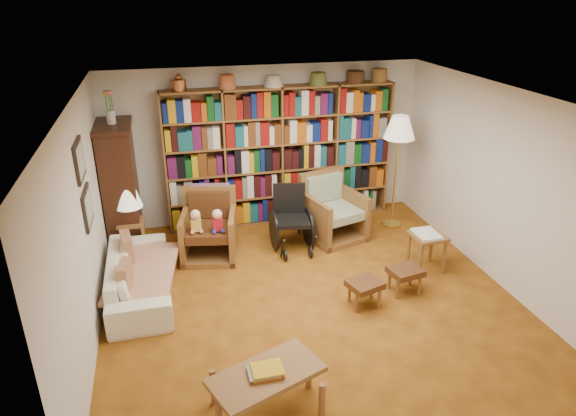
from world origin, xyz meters
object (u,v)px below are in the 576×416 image
object	(u,v)px
armchair_sage	(332,212)
footstool_b	(405,273)
side_table_papers	(427,241)
footstool_a	(365,286)
floor_lamp	(399,132)
side_table_lamp	(132,230)
wheelchair	(291,220)
coffee_table	(266,378)
sofa	(139,275)
armchair_leather	(208,228)

from	to	relation	value
armchair_sage	footstool_b	world-z (taller)	armchair_sage
side_table_papers	footstool_a	world-z (taller)	side_table_papers
armchair_sage	floor_lamp	xyz separation A→B (m)	(1.06, 0.08, 1.18)
side_table_lamp	wheelchair	size ratio (longest dim) A/B	0.55
floor_lamp	coffee_table	bearing A→B (deg)	-129.45
footstool_b	sofa	bearing A→B (deg)	166.80
armchair_sage	wheelchair	xyz separation A→B (m)	(-0.71, -0.25, 0.06)
armchair_leather	wheelchair	xyz separation A→B (m)	(1.20, -0.12, 0.04)
armchair_leather	side_table_papers	bearing A→B (deg)	-23.03
side_table_lamp	footstool_a	distance (m)	3.42
sofa	footstool_a	xyz separation A→B (m)	(2.65, -0.92, -0.00)
armchair_sage	sofa	bearing A→B (deg)	-160.44
footstool_a	armchair_leather	bearing A→B (deg)	133.05
footstool_a	sofa	bearing A→B (deg)	160.80
wheelchair	footstool_a	world-z (taller)	wheelchair
footstool_b	side_table_papers	bearing A→B (deg)	40.29
floor_lamp	side_table_papers	distance (m)	1.82
footstool_a	armchair_sage	bearing A→B (deg)	83.26
side_table_lamp	side_table_papers	xyz separation A→B (m)	(3.88, -1.42, 0.05)
side_table_lamp	footstool_b	world-z (taller)	side_table_lamp
sofa	side_table_lamp	bearing A→B (deg)	4.66
sofa	armchair_leather	bearing A→B (deg)	-47.82
side_table_lamp	wheelchair	distance (m)	2.29
armchair_leather	footstool_a	bearing A→B (deg)	-46.95
side_table_lamp	floor_lamp	xyz separation A→B (m)	(4.04, -0.01, 1.18)
side_table_lamp	armchair_leather	size ratio (longest dim) A/B	0.55
side_table_papers	footstool_b	size ratio (longest dim) A/B	1.24
sofa	armchair_sage	world-z (taller)	armchair_sage
floor_lamp	side_table_papers	size ratio (longest dim) A/B	3.22
floor_lamp	coffee_table	xyz separation A→B (m)	(-2.79, -3.40, -1.18)
armchair_sage	side_table_papers	world-z (taller)	armchair_sage
coffee_table	footstool_a	bearing A→B (deg)	42.40
floor_lamp	sofa	bearing A→B (deg)	-164.36
sofa	floor_lamp	bearing A→B (deg)	-74.85
footstool_a	coffee_table	bearing A→B (deg)	-137.60
side_table_papers	armchair_leather	bearing A→B (deg)	156.97
floor_lamp	side_table_papers	world-z (taller)	floor_lamp
armchair_leather	footstool_a	size ratio (longest dim) A/B	2.05
armchair_sage	side_table_lamp	bearing A→B (deg)	178.31
sofa	coffee_table	distance (m)	2.57
coffee_table	sofa	bearing A→B (deg)	116.48
sofa	floor_lamp	world-z (taller)	floor_lamp
armchair_leather	wheelchair	distance (m)	1.21
side_table_papers	footstool_a	xyz separation A→B (m)	(-1.14, -0.61, -0.16)
armchair_leather	armchair_sage	xyz separation A→B (m)	(1.92, 0.14, -0.02)
armchair_sage	floor_lamp	world-z (taller)	floor_lamp
sofa	footstool_a	distance (m)	2.80
armchair_leather	wheelchair	world-z (taller)	armchair_leather
sofa	coffee_table	xyz separation A→B (m)	(1.14, -2.29, 0.11)
side_table_lamp	armchair_sage	world-z (taller)	armchair_sage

